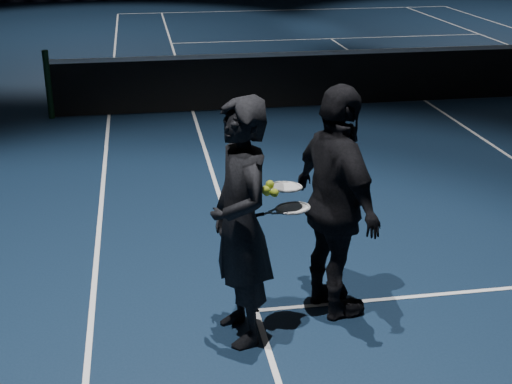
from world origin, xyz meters
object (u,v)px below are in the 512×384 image
Objects in this scene: tennis_balls at (271,190)px; racket_lower at (293,208)px; racket_upper at (285,187)px; player_b at (336,204)px; player_a at (241,224)px.

racket_lower is at bearing 15.01° from tennis_balls.
tennis_balls is at bearing -170.43° from racket_upper.
racket_lower is 0.18m from racket_upper.
player_b is 2.89× the size of racket_upper.
player_b reaches higher than tennis_balls.
racket_lower is 1.00× the size of racket_upper.
racket_upper is at bearing 100.14° from player_a.
player_a is 16.35× the size of tennis_balls.
racket_upper is (0.37, 0.15, 0.22)m from player_a.
tennis_balls reaches higher than racket_lower.
player_a is 0.45m from racket_lower.
player_a is 1.00× the size of player_b.
player_a and player_b have the same top height.
player_a is 0.34m from tennis_balls.
racket_upper is at bearing 86.31° from player_b.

